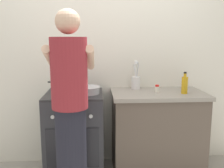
# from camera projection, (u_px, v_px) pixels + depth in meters

# --- Properties ---
(back_wall) EXTENTS (3.20, 0.10, 2.50)m
(back_wall) POSITION_uv_depth(u_px,v_px,m) (123.00, 57.00, 3.00)
(back_wall) COLOR silver
(back_wall) RESTS_ON ground
(countertop) EXTENTS (1.00, 0.60, 0.90)m
(countertop) POSITION_uv_depth(u_px,v_px,m) (157.00, 132.00, 2.82)
(countertop) COLOR brown
(countertop) RESTS_ON ground
(stove_range) EXTENTS (0.60, 0.62, 0.90)m
(stove_range) POSITION_uv_depth(u_px,v_px,m) (75.00, 134.00, 2.76)
(stove_range) COLOR #2D2D33
(stove_range) RESTS_ON ground
(pot) EXTENTS (0.26, 0.20, 0.13)m
(pot) POSITION_uv_depth(u_px,v_px,m) (61.00, 87.00, 2.68)
(pot) COLOR #B2B2B7
(pot) RESTS_ON stove_range
(mixing_bowl) EXTENTS (0.27, 0.27, 0.08)m
(mixing_bowl) POSITION_uv_depth(u_px,v_px,m) (87.00, 90.00, 2.66)
(mixing_bowl) COLOR #B7B7BC
(mixing_bowl) RESTS_ON stove_range
(utensil_crock) EXTENTS (0.10, 0.10, 0.33)m
(utensil_crock) POSITION_uv_depth(u_px,v_px,m) (136.00, 81.00, 2.90)
(utensil_crock) COLOR silver
(utensil_crock) RESTS_ON countertop
(spice_bottle) EXTENTS (0.04, 0.04, 0.08)m
(spice_bottle) POSITION_uv_depth(u_px,v_px,m) (157.00, 89.00, 2.72)
(spice_bottle) COLOR silver
(spice_bottle) RESTS_ON countertop
(oil_bottle) EXTENTS (0.07, 0.07, 0.23)m
(oil_bottle) POSITION_uv_depth(u_px,v_px,m) (185.00, 85.00, 2.66)
(oil_bottle) COLOR gold
(oil_bottle) RESTS_ON countertop
(person) EXTENTS (0.41, 0.50, 1.70)m
(person) POSITION_uv_depth(u_px,v_px,m) (70.00, 112.00, 2.13)
(person) COLOR black
(person) RESTS_ON ground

